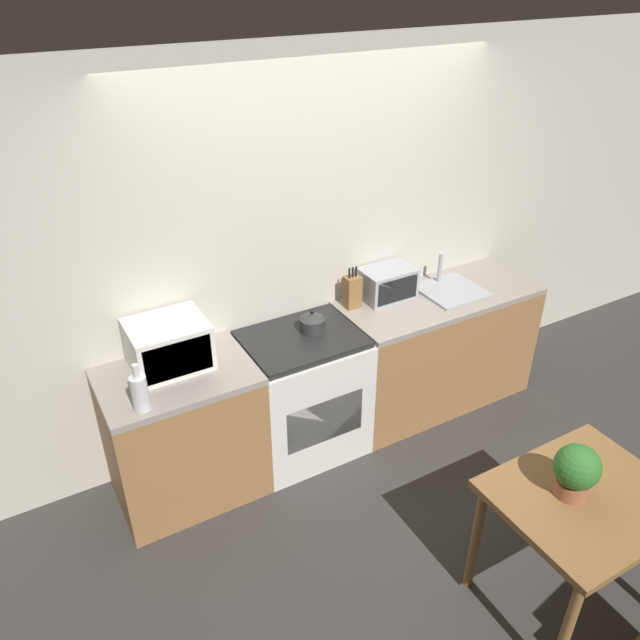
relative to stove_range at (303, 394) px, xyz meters
The scene contains 13 objects.
ground_plane 0.92m from the stove_range, 68.61° to the right, with size 16.00×16.00×0.00m, color #33302D.
wall_back 0.96m from the stove_range, 49.58° to the left, with size 10.00×0.06×2.60m.
counter_left_run 0.82m from the stove_range, behind, with size 0.89×0.62×0.90m.
counter_right_run 1.12m from the stove_range, ahead, with size 1.47×0.62×0.90m.
stove_range is the anchor object (origin of this frame).
kettle 0.53m from the stove_range, 16.26° to the left, with size 0.16×0.16×0.16m.
microwave 1.01m from the stove_range, behind, with size 0.44×0.37×0.28m.
bottle 1.23m from the stove_range, 168.76° to the right, with size 0.09×0.09×0.28m.
knife_block 0.76m from the stove_range, 19.56° to the left, with size 0.11×0.09×0.30m.
toaster_oven 0.97m from the stove_range, 12.03° to the left, with size 0.37×0.25×0.22m.
sink_basin 1.30m from the stove_range, ahead, with size 0.43×0.41×0.24m.
dining_table 1.85m from the stove_range, 70.14° to the right, with size 0.86×0.72×0.76m.
potted_plant 1.83m from the stove_range, 71.59° to the right, with size 0.22×0.22×0.28m.
Camera 1 is at (-1.83, -2.21, 3.01)m, focal length 35.00 mm.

